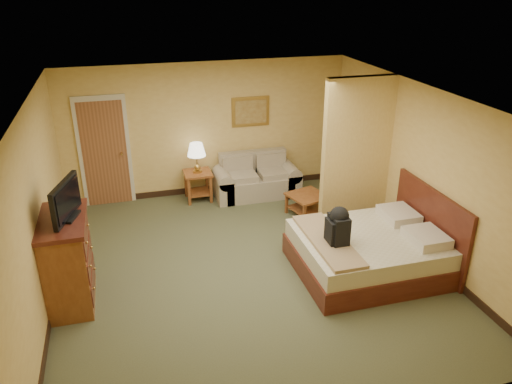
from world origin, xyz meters
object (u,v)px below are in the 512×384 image
object	(u,v)px
coffee_table	(307,201)
bed	(374,250)
dresser	(68,260)
loveseat	(256,182)

from	to	relation	value
coffee_table	bed	world-z (taller)	bed
dresser	coffee_table	bearing A→B (deg)	21.51
loveseat	bed	bearing A→B (deg)	-72.99
dresser	bed	distance (m)	4.32
coffee_table	dresser	bearing A→B (deg)	-158.49
bed	loveseat	bearing A→B (deg)	107.01
coffee_table	bed	bearing A→B (deg)	-81.28
coffee_table	bed	size ratio (longest dim) A/B	0.36
loveseat	coffee_table	bearing A→B (deg)	-60.36
coffee_table	bed	xyz separation A→B (m)	(0.30, -1.96, 0.03)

